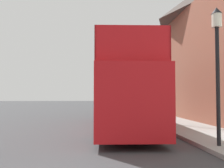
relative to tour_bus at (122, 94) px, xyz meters
name	(u,v)px	position (x,y,z in m)	size (l,w,h in m)	color
ground_plane	(77,115)	(-3.01, 10.43, -1.84)	(144.00, 144.00, 0.00)	#3D3D3F
sidewalk	(154,117)	(3.50, 7.43, -1.77)	(2.95, 108.00, 0.14)	#999993
brick_terrace_rear	(211,49)	(7.97, 6.52, 3.74)	(6.00, 17.92, 11.15)	#935642
tour_bus	(122,94)	(0.00, 0.00, 0.00)	(3.04, 11.50, 4.09)	red
parked_car_ahead_of_bus	(122,109)	(0.94, 8.13, -1.17)	(1.81, 4.16, 1.43)	navy
lamp_post_nearest	(217,49)	(2.54, -5.55, 1.46)	(0.35, 0.35, 4.56)	black
lamp_post_second	(160,63)	(2.47, 1.54, 1.88)	(0.35, 0.35, 5.26)	black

